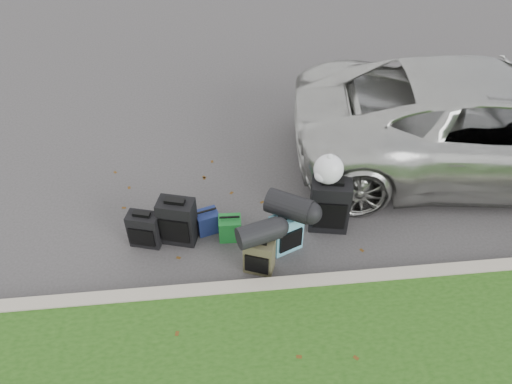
{
  "coord_description": "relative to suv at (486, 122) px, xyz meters",
  "views": [
    {
      "loc": [
        -0.59,
        -4.67,
        4.95
      ],
      "look_at": [
        -0.1,
        0.2,
        0.55
      ],
      "focal_mm": 35.0,
      "sensor_mm": 36.0,
      "label": 1
    }
  ],
  "objects": [
    {
      "name": "suitcase_teal",
      "position": [
        -3.19,
        -1.45,
        -0.51
      ],
      "size": [
        0.45,
        0.37,
        0.56
      ],
      "primitive_type": "cube",
      "rotation": [
        0.0,
        0.0,
        0.4
      ],
      "color": "teal",
      "rests_on": "ground"
    },
    {
      "name": "suitcase_large_black_left",
      "position": [
        -4.57,
        -1.15,
        -0.45
      ],
      "size": [
        0.52,
        0.39,
        0.67
      ],
      "primitive_type": "cube",
      "rotation": [
        0.0,
        0.0,
        -0.28
      ],
      "color": "black",
      "rests_on": "ground"
    },
    {
      "name": "tote_navy",
      "position": [
        -4.19,
        -1.03,
        -0.63
      ],
      "size": [
        0.35,
        0.31,
        0.32
      ],
      "primitive_type": "cube",
      "rotation": [
        0.0,
        0.0,
        0.29
      ],
      "color": "navy",
      "rests_on": "ground"
    },
    {
      "name": "tote_green",
      "position": [
        -3.9,
        -1.19,
        -0.62
      ],
      "size": [
        0.3,
        0.25,
        0.33
      ],
      "primitive_type": "cube",
      "rotation": [
        0.0,
        0.0,
        -0.04
      ],
      "color": "#187028",
      "rests_on": "ground"
    },
    {
      "name": "trash_bag",
      "position": [
        -2.62,
        -1.06,
        0.18
      ],
      "size": [
        0.38,
        0.38,
        0.38
      ],
      "primitive_type": "sphere",
      "color": "white",
      "rests_on": "suitcase_large_black_right"
    },
    {
      "name": "duffel_right",
      "position": [
        -3.16,
        -1.42,
        -0.07
      ],
      "size": [
        0.64,
        0.56,
        0.31
      ],
      "primitive_type": "cylinder",
      "rotation": [
        0.0,
        1.57,
        -0.55
      ],
      "color": "black",
      "rests_on": "suitcase_teal"
    },
    {
      "name": "suv",
      "position": [
        0.0,
        0.0,
        0.0
      ],
      "size": [
        5.96,
        3.31,
        1.58
      ],
      "primitive_type": "imported",
      "rotation": [
        0.0,
        0.0,
        1.44
      ],
      "color": "#B7B7B2",
      "rests_on": "ground"
    },
    {
      "name": "suitcase_small_black",
      "position": [
        -5.01,
        -1.18,
        -0.54
      ],
      "size": [
        0.45,
        0.33,
        0.5
      ],
      "primitive_type": "cube",
      "rotation": [
        0.0,
        0.0,
        -0.28
      ],
      "color": "black",
      "rests_on": "ground"
    },
    {
      "name": "duffel_left",
      "position": [
        -3.57,
        -1.76,
        -0.15
      ],
      "size": [
        0.57,
        0.41,
        0.28
      ],
      "primitive_type": "cylinder",
      "rotation": [
        0.0,
        1.57,
        0.29
      ],
      "color": "black",
      "rests_on": "suitcase_olive"
    },
    {
      "name": "suitcase_large_black_right",
      "position": [
        -2.55,
        -1.11,
        -0.4
      ],
      "size": [
        0.57,
        0.4,
        0.77
      ],
      "primitive_type": "cube",
      "rotation": [
        0.0,
        0.0,
        -0.19
      ],
      "color": "black",
      "rests_on": "ground"
    },
    {
      "name": "curb",
      "position": [
        -3.42,
        -2.13,
        -0.71
      ],
      "size": [
        120.0,
        0.18,
        0.15
      ],
      "primitive_type": "cube",
      "color": "#9E937F",
      "rests_on": "ground"
    },
    {
      "name": "suitcase_olive",
      "position": [
        -3.57,
        -1.78,
        -0.54
      ],
      "size": [
        0.42,
        0.34,
        0.5
      ],
      "primitive_type": "cube",
      "rotation": [
        0.0,
        0.0,
        -0.36
      ],
      "color": "#393723",
      "rests_on": "ground"
    },
    {
      "name": "ground",
      "position": [
        -3.42,
        -1.13,
        -0.79
      ],
      "size": [
        120.0,
        120.0,
        0.0
      ],
      "primitive_type": "plane",
      "color": "#383535",
      "rests_on": "ground"
    }
  ]
}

